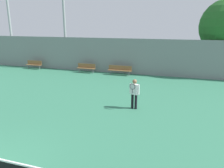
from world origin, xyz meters
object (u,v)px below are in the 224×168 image
bench_courtside_far (34,64)px  bench_adjacent_court (120,69)px  light_pole_near_left (64,17)px  light_pole_far_right (9,15)px  tennis_player (134,92)px  bench_courtside_near (86,67)px

bench_courtside_far → bench_adjacent_court: (9.18, 0.00, 0.00)m
light_pole_near_left → light_pole_far_right: size_ratio=0.96×
light_pole_far_right → bench_adjacent_court: bearing=-4.5°
bench_courtside_far → tennis_player: bearing=-32.1°
bench_courtside_far → light_pole_near_left: size_ratio=0.20×
bench_courtside_near → light_pole_far_right: size_ratio=0.20×
bench_courtside_far → light_pole_near_left: light_pole_near_left is taller
bench_courtside_near → bench_courtside_far: size_ratio=1.05×
bench_adjacent_court → light_pole_far_right: light_pole_far_right is taller
tennis_player → bench_adjacent_court: bearing=123.0°
bench_courtside_far → light_pole_far_right: bearing=163.5°
bench_courtside_near → bench_courtside_far: bearing=-180.0°
bench_adjacent_court → light_pole_near_left: size_ratio=0.25×
bench_courtside_near → light_pole_far_right: (-9.22, 1.00, 4.87)m
tennis_player → light_pole_near_left: bearing=147.5°
light_pole_near_left → bench_courtside_near: bearing=-22.1°
bench_adjacent_court → light_pole_far_right: bearing=175.5°
tennis_player → light_pole_far_right: light_pole_far_right is taller
bench_courtside_near → tennis_player: bearing=-50.5°
tennis_player → light_pole_near_left: 13.22m
tennis_player → bench_adjacent_court: tennis_player is taller
bench_adjacent_court → light_pole_far_right: 13.50m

